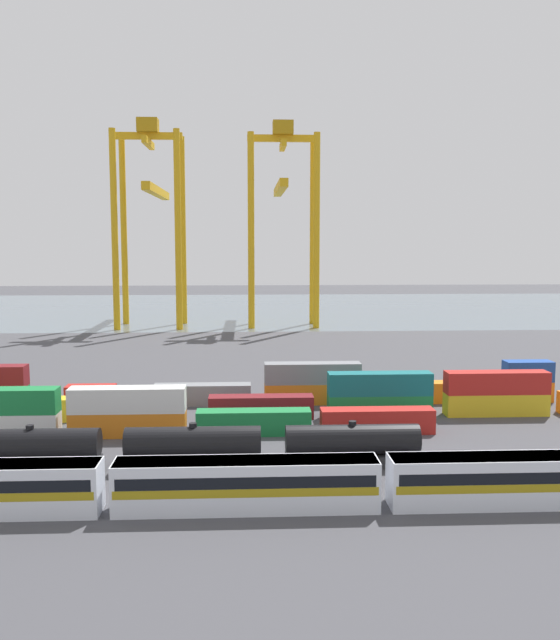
{
  "coord_description": "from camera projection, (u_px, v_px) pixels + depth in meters",
  "views": [
    {
      "loc": [
        1.54,
        -71.12,
        20.35
      ],
      "look_at": [
        5.99,
        21.64,
        9.72
      ],
      "focal_mm": 38.52,
      "sensor_mm": 36.0,
      "label": 1
    }
  ],
  "objects": [
    {
      "name": "shipping_container_14",
      "position": [
        496.0,
        404.0,
        80.82
      ],
      "size": [
        12.1,
        2.44,
        2.6
      ],
      "primitive_type": "cube",
      "color": "gold",
      "rests_on": "ground_plane"
    },
    {
      "name": "shipping_container_4",
      "position": [
        127.0,
        400.0,
        71.78
      ],
      "size": [
        12.1,
        2.44,
        2.6
      ],
      "primitive_type": "cube",
      "color": "silver",
      "rests_on": "shipping_container_3"
    },
    {
      "name": "shipping_container_5",
      "position": [
        254.0,
        422.0,
        72.71
      ],
      "size": [
        12.1,
        2.44,
        2.6
      ],
      "primitive_type": "cube",
      "color": "#197538",
      "rests_on": "ground_plane"
    },
    {
      "name": "freight_tank_row",
      "position": [
        193.0,
        447.0,
        61.74
      ],
      "size": [
        41.0,
        2.7,
        4.16
      ],
      "color": "#232326",
      "rests_on": "ground_plane"
    },
    {
      "name": "shipping_container_1",
      "position": [
        0.0,
        425.0,
        71.45
      ],
      "size": [
        12.1,
        2.44,
        2.6
      ],
      "primitive_type": "cube",
      "color": "silver",
      "rests_on": "ground_plane"
    },
    {
      "name": "shipping_container_20",
      "position": [
        203.0,
        394.0,
        85.9
      ],
      "size": [
        12.1,
        2.44,
        2.6
      ],
      "primitive_type": "cube",
      "color": "slate",
      "rests_on": "ground_plane"
    },
    {
      "name": "shipping_container_12",
      "position": [
        379.0,
        405.0,
        80.16
      ],
      "size": [
        12.1,
        2.44,
        2.6
      ],
      "primitive_type": "cube",
      "color": "#197538",
      "rests_on": "ground_plane"
    },
    {
      "name": "shipping_container_22",
      "position": [
        312.0,
        373.0,
        86.27
      ],
      "size": [
        12.1,
        2.44,
        2.6
      ],
      "primitive_type": "cube",
      "color": "slate",
      "rests_on": "shipping_container_21"
    },
    {
      "name": "ground_plane",
      "position": [
        238.0,
        366.0,
        112.51
      ],
      "size": [
        420.0,
        420.0,
        0.0
      ],
      "primitive_type": "plane",
      "color": "#424247"
    },
    {
      "name": "shipping_container_23",
      "position": [
        421.0,
        392.0,
        87.22
      ],
      "size": [
        12.1,
        2.44,
        2.6
      ],
      "primitive_type": "cube",
      "color": "orange",
      "rests_on": "ground_plane"
    },
    {
      "name": "shipping_container_11",
      "position": [
        261.0,
        407.0,
        79.5
      ],
      "size": [
        12.1,
        2.44,
        2.6
      ],
      "primitive_type": "cube",
      "color": "maroon",
      "rests_on": "ground_plane"
    },
    {
      "name": "shipping_container_25",
      "position": [
        528.0,
        371.0,
        87.58
      ],
      "size": [
        6.04,
        2.44,
        2.6
      ],
      "primitive_type": "cube",
      "color": "#1C4299",
      "rests_on": "shipping_container_24"
    },
    {
      "name": "shipping_container_6",
      "position": [
        377.0,
        421.0,
        73.33
      ],
      "size": [
        12.1,
        2.44,
        2.6
      ],
      "primitive_type": "cube",
      "color": "#AD211C",
      "rests_on": "ground_plane"
    },
    {
      "name": "shipping_container_24",
      "position": [
        527.0,
        391.0,
        87.88
      ],
      "size": [
        6.04,
        2.44,
        2.6
      ],
      "primitive_type": "cube",
      "color": "orange",
      "rests_on": "ground_plane"
    },
    {
      "name": "shipping_container_10",
      "position": [
        141.0,
        408.0,
        78.84
      ],
      "size": [
        6.04,
        2.44,
        2.6
      ],
      "primitive_type": "cube",
      "color": "orange",
      "rests_on": "ground_plane"
    },
    {
      "name": "gantry_crane_central",
      "position": [
        282.0,
        206.0,
        166.09
      ],
      "size": [
        16.87,
        36.22,
        48.55
      ],
      "color": "gold",
      "rests_on": "ground_plane"
    },
    {
      "name": "shipping_container_3",
      "position": [
        128.0,
        424.0,
        72.08
      ],
      "size": [
        12.1,
        2.44,
        2.6
      ],
      "primitive_type": "cube",
      "color": "orange",
      "rests_on": "ground_plane"
    },
    {
      "name": "gantry_crane_west",
      "position": [
        151.0,
        205.0,
        165.0
      ],
      "size": [
        15.99,
        40.32,
        48.89
      ],
      "color": "gold",
      "rests_on": "ground_plane"
    },
    {
      "name": "shipping_container_13",
      "position": [
        380.0,
        384.0,
        79.86
      ],
      "size": [
        12.1,
        2.44,
        2.6
      ],
      "primitive_type": "cube",
      "color": "#146066",
      "rests_on": "shipping_container_12"
    },
    {
      "name": "shipping_container_9",
      "position": [
        18.0,
        410.0,
        78.18
      ],
      "size": [
        12.1,
        2.44,
        2.6
      ],
      "primitive_type": "cube",
      "color": "gold",
      "rests_on": "ground_plane"
    },
    {
      "name": "harbour_water",
      "position": [
        242.0,
        308.0,
        209.87
      ],
      "size": [
        400.0,
        110.0,
        0.01
      ],
      "primitive_type": "cube",
      "color": "slate",
      "rests_on": "ground_plane"
    },
    {
      "name": "shipping_container_21",
      "position": [
        312.0,
        393.0,
        86.56
      ],
      "size": [
        12.1,
        2.44,
        2.6
      ],
      "primitive_type": "cube",
      "color": "orange",
      "rests_on": "ground_plane"
    },
    {
      "name": "shipping_container_15",
      "position": [
        497.0,
        382.0,
        80.52
      ],
      "size": [
        12.1,
        2.44,
        2.6
      ],
      "primitive_type": "cube",
      "color": "#AD211C",
      "rests_on": "shipping_container_14"
    },
    {
      "name": "passenger_train",
      "position": [
        247.0,
        482.0,
        52.11
      ],
      "size": [
        62.12,
        3.14,
        3.9
      ],
      "color": "silver",
      "rests_on": "ground_plane"
    },
    {
      "name": "shipping_container_19",
      "position": [
        91.0,
        396.0,
        85.25
      ],
      "size": [
        6.04,
        2.44,
        2.6
      ],
      "primitive_type": "cube",
      "color": "#AD211C",
      "rests_on": "ground_plane"
    }
  ]
}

